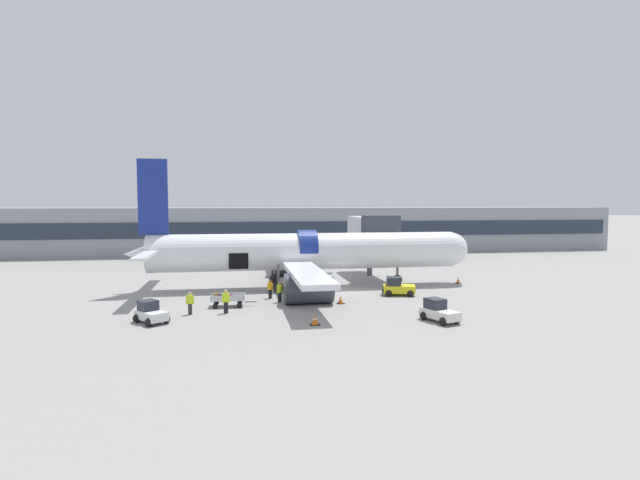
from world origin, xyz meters
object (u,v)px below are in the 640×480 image
at_px(baggage_cart_loading, 227,300).
at_px(ground_crew_supervisor, 226,301).
at_px(airplane, 301,254).
at_px(ground_crew_loader_a, 270,289).
at_px(baggage_tug_rear, 439,312).
at_px(ground_crew_loader_b, 190,303).
at_px(baggage_tug_lead, 150,314).
at_px(baggage_tug_mid, 398,287).
at_px(ground_crew_driver, 280,292).

distance_m(baggage_cart_loading, ground_crew_supervisor, 2.39).
bearing_deg(airplane, ground_crew_loader_a, -123.66).
height_order(baggage_tug_rear, baggage_cart_loading, baggage_tug_rear).
bearing_deg(ground_crew_loader_b, baggage_cart_loading, 42.32).
height_order(baggage_tug_lead, baggage_tug_rear, baggage_tug_rear).
bearing_deg(airplane, baggage_tug_rear, -63.92).
relative_size(baggage_tug_rear, baggage_cart_loading, 0.89).
bearing_deg(ground_crew_loader_b, airplane, 47.03).
height_order(airplane, baggage_cart_loading, airplane).
bearing_deg(ground_crew_supervisor, ground_crew_loader_a, 55.30).
relative_size(baggage_tug_lead, baggage_tug_rear, 0.89).
bearing_deg(ground_crew_supervisor, baggage_cart_loading, 88.21).
xyz_separation_m(baggage_tug_mid, ground_crew_supervisor, (-14.35, -4.71, 0.24)).
distance_m(baggage_cart_loading, ground_crew_loader_b, 3.49).
bearing_deg(ground_crew_loader_a, baggage_tug_mid, -1.85).
relative_size(baggage_tug_lead, ground_crew_driver, 1.69).
height_order(ground_crew_loader_b, ground_crew_driver, ground_crew_loader_b).
xyz_separation_m(baggage_tug_rear, baggage_cart_loading, (-13.92, 7.21, -0.13)).
distance_m(baggage_tug_lead, baggage_cart_loading, 6.59).
distance_m(baggage_tug_mid, baggage_tug_rear, 9.58).
xyz_separation_m(ground_crew_driver, ground_crew_supervisor, (-4.13, -3.34, 0.06)).
bearing_deg(ground_crew_supervisor, baggage_tug_mid, 18.16).
relative_size(ground_crew_loader_a, ground_crew_supervisor, 0.91).
xyz_separation_m(baggage_tug_rear, ground_crew_loader_a, (-10.49, 9.92, 0.20)).
distance_m(baggage_tug_lead, baggage_tug_rear, 19.05).
relative_size(baggage_tug_rear, ground_crew_supervisor, 1.79).
relative_size(baggage_cart_loading, ground_crew_loader_a, 2.22).
bearing_deg(baggage_tug_rear, baggage_tug_lead, 171.48).
distance_m(ground_crew_loader_a, ground_crew_driver, 1.82).
relative_size(baggage_cart_loading, ground_crew_driver, 2.16).
bearing_deg(ground_crew_supervisor, airplane, 55.81).
relative_size(baggage_cart_loading, ground_crew_supervisor, 2.02).
xyz_separation_m(baggage_tug_rear, ground_crew_driver, (-9.87, 8.21, 0.22)).
relative_size(baggage_tug_mid, ground_crew_driver, 1.90).
bearing_deg(ground_crew_loader_a, baggage_tug_rear, -43.39).
bearing_deg(ground_crew_supervisor, ground_crew_driver, 39.00).
distance_m(baggage_tug_lead, ground_crew_supervisor, 5.26).
distance_m(baggage_tug_rear, ground_crew_loader_b, 17.20).
distance_m(baggage_tug_lead, baggage_tug_mid, 20.35).
bearing_deg(baggage_tug_rear, ground_crew_driver, 140.25).
xyz_separation_m(airplane, ground_crew_driver, (-2.62, -6.59, -2.34)).
distance_m(baggage_tug_rear, baggage_cart_loading, 15.68).
height_order(baggage_cart_loading, ground_crew_supervisor, ground_crew_supervisor).
bearing_deg(ground_crew_loader_a, ground_crew_driver, -69.90).
distance_m(ground_crew_loader_a, ground_crew_supervisor, 6.15).
distance_m(baggage_cart_loading, ground_crew_loader_a, 4.38).
bearing_deg(ground_crew_loader_a, ground_crew_loader_b, -139.93).
relative_size(ground_crew_loader_b, ground_crew_driver, 1.01).
bearing_deg(ground_crew_loader_a, baggage_cart_loading, -141.71).
bearing_deg(ground_crew_driver, baggage_tug_mid, 7.59).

